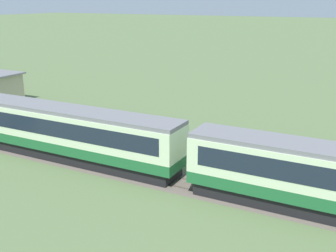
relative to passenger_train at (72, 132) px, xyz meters
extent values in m
cylinder|color=black|center=(14.28, -0.72, -1.93)|extent=(0.90, 0.18, 0.90)
cylinder|color=black|center=(14.28, 0.72, -1.93)|extent=(0.90, 0.18, 0.90)
cube|color=#1E6033|center=(-0.27, 0.00, -1.08)|extent=(19.82, 3.04, 0.80)
cube|color=beige|center=(-0.27, 0.00, 0.47)|extent=(19.82, 3.04, 2.29)
cube|color=#192330|center=(-0.27, 0.00, 0.58)|extent=(18.24, 3.08, 1.28)
cube|color=slate|center=(-0.27, 0.00, 1.76)|extent=(19.82, 2.85, 0.30)
cube|color=black|center=(-0.27, 0.00, -1.92)|extent=(19.03, 2.61, 0.88)
cylinder|color=black|center=(6.27, -0.72, -1.93)|extent=(0.90, 0.18, 0.90)
cylinder|color=black|center=(6.27, 0.72, -1.93)|extent=(0.90, 0.18, 0.90)
cylinder|color=black|center=(-6.81, -0.72, -1.93)|extent=(0.90, 0.18, 0.90)
cylinder|color=black|center=(-6.81, 0.72, -1.93)|extent=(0.90, 0.18, 0.90)
cube|color=#665B51|center=(6.15, 0.00, -2.37)|extent=(149.36, 3.60, 0.01)
cube|color=#4C4238|center=(6.15, -0.72, -2.36)|extent=(149.36, 0.12, 0.04)
cube|color=#4C4238|center=(6.15, 0.72, -2.36)|extent=(149.36, 0.12, 0.04)
camera|label=1|loc=(21.90, -24.74, 10.17)|focal=45.00mm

